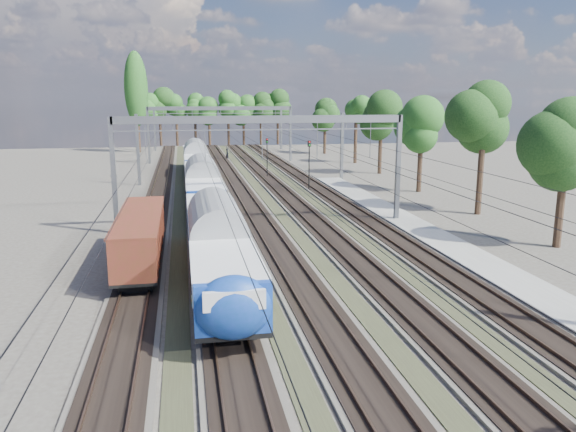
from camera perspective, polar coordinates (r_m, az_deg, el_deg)
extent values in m
cube|color=#47423A|center=(60.33, -13.10, 1.79)|extent=(3.00, 130.00, 0.15)
cube|color=black|center=(60.31, -13.11, 1.88)|extent=(2.50, 130.00, 0.06)
cube|color=#473326|center=(60.33, -13.80, 1.94)|extent=(0.08, 130.00, 0.14)
cube|color=#473326|center=(60.26, -12.43, 2.00)|extent=(0.08, 130.00, 0.14)
cube|color=#47423A|center=(60.29, -8.83, 1.95)|extent=(3.00, 130.00, 0.15)
cube|color=black|center=(60.27, -8.83, 2.04)|extent=(2.50, 130.00, 0.06)
cube|color=#473326|center=(60.24, -9.52, 2.11)|extent=(0.08, 130.00, 0.14)
cube|color=#473326|center=(60.28, -8.15, 2.16)|extent=(0.08, 130.00, 0.14)
cube|color=#47423A|center=(60.58, -4.57, 2.10)|extent=(3.00, 130.00, 0.15)
cube|color=black|center=(60.57, -4.57, 2.19)|extent=(2.50, 130.00, 0.06)
cube|color=#473326|center=(60.48, -5.25, 2.26)|extent=(0.08, 130.00, 0.14)
cube|color=#473326|center=(60.63, -3.90, 2.31)|extent=(0.08, 130.00, 0.14)
cube|color=#47423A|center=(61.21, -0.38, 2.24)|extent=(3.00, 130.00, 0.15)
cube|color=black|center=(61.19, -0.38, 2.33)|extent=(2.50, 130.00, 0.06)
cube|color=#473326|center=(61.05, -1.04, 2.40)|extent=(0.08, 130.00, 0.14)
cube|color=#473326|center=(61.31, 0.29, 2.44)|extent=(0.08, 130.00, 0.14)
cube|color=#47423A|center=(62.16, 3.71, 2.37)|extent=(3.00, 130.00, 0.15)
cube|color=black|center=(62.14, 3.71, 2.45)|extent=(2.50, 130.00, 0.06)
cube|color=#473326|center=(61.95, 3.07, 2.53)|extent=(0.08, 130.00, 0.14)
cube|color=#473326|center=(62.30, 4.36, 2.56)|extent=(0.08, 130.00, 0.14)
cube|color=#2E2B1E|center=(60.27, -10.97, 1.82)|extent=(1.10, 130.00, 0.05)
cube|color=#2E2B1E|center=(60.40, -6.69, 1.98)|extent=(1.10, 130.00, 0.05)
cube|color=#2E2B1E|center=(60.86, -2.46, 2.13)|extent=(1.10, 130.00, 0.05)
cube|color=#2E2B1E|center=(61.65, 1.68, 2.26)|extent=(1.10, 130.00, 0.05)
cube|color=gray|center=(40.23, 16.75, -3.32)|extent=(3.00, 70.00, 0.30)
cube|color=slate|center=(45.07, -17.29, 3.90)|extent=(0.35, 0.35, 9.00)
cube|color=slate|center=(48.14, 11.11, 4.70)|extent=(0.35, 0.35, 9.00)
cube|color=slate|center=(44.84, -2.67, 9.77)|extent=(23.00, 0.35, 0.60)
cube|color=slate|center=(92.71, -14.00, 7.95)|extent=(0.35, 0.35, 9.00)
cube|color=slate|center=(94.24, 0.25, 8.36)|extent=(0.35, 0.35, 9.00)
cube|color=slate|center=(92.60, -6.89, 10.81)|extent=(23.00, 0.35, 0.60)
cube|color=slate|center=(69.84, -15.01, 6.50)|extent=(0.35, 0.35, 8.50)
cube|color=slate|center=(114.66, -13.39, 8.55)|extent=(0.35, 0.35, 8.50)
cube|color=slate|center=(72.47, 5.50, 7.03)|extent=(0.35, 0.35, 8.50)
cube|color=slate|center=(116.28, -0.70, 8.91)|extent=(0.35, 0.35, 8.50)
cylinder|color=black|center=(59.64, -13.35, 6.92)|extent=(0.03, 130.00, 0.03)
cylinder|color=black|center=(59.56, -13.40, 7.98)|extent=(0.03, 130.00, 0.03)
cylinder|color=black|center=(59.60, -9.00, 7.09)|extent=(0.03, 130.00, 0.03)
cylinder|color=black|center=(59.52, -9.03, 8.15)|extent=(0.03, 130.00, 0.03)
cylinder|color=black|center=(59.90, -4.66, 7.22)|extent=(0.03, 130.00, 0.03)
cylinder|color=black|center=(59.82, -4.68, 8.27)|extent=(0.03, 130.00, 0.03)
cylinder|color=black|center=(60.53, -0.38, 7.31)|extent=(0.03, 130.00, 0.03)
cylinder|color=black|center=(60.45, -0.38, 8.35)|extent=(0.03, 130.00, 0.03)
cylinder|color=black|center=(61.49, 3.78, 7.36)|extent=(0.03, 130.00, 0.03)
cylinder|color=black|center=(61.41, 3.80, 8.38)|extent=(0.03, 130.00, 0.03)
cylinder|color=black|center=(125.57, -14.01, 8.28)|extent=(0.56, 0.56, 6.28)
sphere|color=black|center=(125.38, -14.13, 10.58)|extent=(4.55, 4.55, 4.55)
cylinder|color=black|center=(127.49, -12.28, 8.44)|extent=(0.56, 0.56, 6.38)
sphere|color=black|center=(127.30, -12.39, 10.73)|extent=(4.46, 4.46, 4.46)
cylinder|color=black|center=(124.70, -11.13, 8.57)|extent=(0.56, 0.56, 7.08)
sphere|color=black|center=(124.52, -11.24, 11.17)|extent=(4.99, 4.99, 4.99)
cylinder|color=black|center=(128.54, -9.21, 8.48)|extent=(0.56, 0.56, 5.95)
sphere|color=black|center=(128.36, -9.28, 10.60)|extent=(4.97, 4.97, 4.97)
cylinder|color=black|center=(127.68, -7.45, 8.56)|extent=(0.56, 0.56, 6.17)
sphere|color=black|center=(127.49, -7.51, 10.78)|extent=(4.14, 4.14, 4.14)
cylinder|color=black|center=(127.08, -6.38, 8.68)|extent=(0.56, 0.56, 6.62)
sphere|color=black|center=(126.90, -6.43, 11.06)|extent=(5.03, 5.03, 5.03)
cylinder|color=black|center=(128.98, -4.84, 8.65)|extent=(0.56, 0.56, 6.16)
sphere|color=black|center=(128.80, -4.87, 10.84)|extent=(4.73, 4.73, 4.73)
cylinder|color=black|center=(127.46, -3.01, 8.77)|extent=(0.56, 0.56, 6.76)
sphere|color=black|center=(127.28, -3.04, 11.21)|extent=(4.12, 4.12, 4.12)
cylinder|color=black|center=(129.92, -1.08, 8.95)|extent=(0.56, 0.56, 7.23)
sphere|color=black|center=(129.74, -1.09, 11.50)|extent=(3.88, 3.88, 3.88)
cylinder|color=black|center=(55.04, 18.48, 3.55)|extent=(0.56, 0.56, 5.87)
sphere|color=black|center=(54.60, 18.80, 8.43)|extent=(4.07, 4.07, 4.07)
cylinder|color=black|center=(67.15, 12.11, 5.57)|extent=(0.56, 0.56, 6.49)
sphere|color=black|center=(66.80, 12.31, 10.00)|extent=(4.14, 4.14, 4.14)
cylinder|color=black|center=(79.23, 9.54, 6.43)|extent=(0.56, 0.56, 6.01)
sphere|color=black|center=(78.93, 9.66, 9.91)|extent=(4.08, 4.08, 4.08)
cylinder|color=black|center=(90.84, 6.82, 7.51)|extent=(0.56, 0.56, 6.99)
sphere|color=black|center=(90.59, 6.90, 11.03)|extent=(4.04, 4.04, 4.04)
cylinder|color=black|center=(104.14, 3.80, 7.65)|extent=(0.56, 0.56, 5.30)
sphere|color=black|center=(103.91, 3.84, 9.98)|extent=(3.76, 3.76, 3.76)
cylinder|color=black|center=(112.70, -15.08, 10.33)|extent=(0.70, 0.70, 16.00)
ellipsoid|color=#21531B|center=(112.69, -15.19, 12.36)|extent=(4.40, 4.40, 14.08)
cube|color=black|center=(25.92, -6.12, -10.31)|extent=(2.20, 3.29, 0.88)
cube|color=black|center=(40.54, -7.87, -2.14)|extent=(2.20, 3.29, 0.88)
cube|color=navy|center=(32.70, -7.27, -2.56)|extent=(3.07, 21.96, 2.09)
cube|color=silver|center=(32.56, -7.30, -1.63)|extent=(3.16, 21.08, 1.04)
cube|color=black|center=(32.69, -4.51, -1.52)|extent=(0.04, 18.66, 0.77)
cube|color=#FAAD0D|center=(28.22, -6.64, -6.07)|extent=(3.18, 6.15, 0.77)
cylinder|color=gray|center=(32.45, -7.32, -0.78)|extent=(3.12, 21.96, 3.12)
cube|color=black|center=(47.54, -8.31, -0.06)|extent=(2.20, 3.29, 0.88)
cube|color=black|center=(62.65, -8.92, 2.81)|extent=(2.20, 3.29, 0.88)
cube|color=navy|center=(54.81, -8.71, 3.27)|extent=(3.07, 21.96, 2.09)
cube|color=silver|center=(54.73, -8.73, 3.84)|extent=(3.16, 21.08, 1.04)
cube|color=black|center=(54.81, -7.07, 3.89)|extent=(0.04, 18.66, 0.77)
cube|color=#FAAD0D|center=(50.13, -8.49, 1.83)|extent=(3.18, 6.15, 0.77)
cylinder|color=gray|center=(54.67, -8.75, 4.35)|extent=(3.12, 21.96, 3.12)
cube|color=black|center=(69.76, -9.12, 3.73)|extent=(2.20, 3.29, 0.88)
cube|color=black|center=(85.00, -9.42, 5.17)|extent=(2.20, 3.29, 0.88)
cube|color=navy|center=(77.18, -9.33, 5.73)|extent=(3.07, 21.96, 2.09)
cube|color=silver|center=(77.13, -9.34, 6.14)|extent=(3.16, 21.08, 1.04)
cube|color=black|center=(77.18, -8.15, 6.18)|extent=(0.04, 18.66, 0.77)
cube|color=#FAAD0D|center=(72.45, -9.21, 4.90)|extent=(3.18, 6.15, 0.77)
cylinder|color=gray|center=(77.08, -9.35, 6.50)|extent=(3.12, 21.96, 3.12)
ellipsoid|color=navy|center=(22.42, -5.57, -9.24)|extent=(3.12, 1.71, 2.66)
cube|color=black|center=(32.17, -15.13, -6.48)|extent=(1.79, 2.33, 0.63)
cube|color=black|center=(40.60, -14.22, -2.60)|extent=(1.79, 2.33, 0.63)
cube|color=black|center=(36.26, -14.66, -3.70)|extent=(2.42, 12.56, 0.18)
cube|color=#522A15|center=(35.95, -14.76, -1.77)|extent=(2.42, 12.56, 2.33)
cube|color=#522A15|center=(35.69, -14.87, 0.12)|extent=(2.60, 12.56, 0.11)
imported|color=black|center=(96.50, -6.18, 6.25)|extent=(0.57, 0.76, 1.88)
cylinder|color=black|center=(74.24, -2.13, 5.66)|extent=(0.13, 0.13, 4.54)
cube|color=black|center=(74.00, -2.15, 7.65)|extent=(0.34, 0.23, 0.64)
sphere|color=red|center=(73.87, -2.14, 7.78)|extent=(0.15, 0.15, 0.15)
sphere|color=#0C9919|center=(73.90, -2.13, 7.54)|extent=(0.15, 0.15, 0.15)
cylinder|color=black|center=(64.01, 2.16, 4.84)|extent=(0.14, 0.14, 4.96)
cube|color=black|center=(63.72, 2.18, 7.36)|extent=(0.39, 0.31, 0.69)
sphere|color=red|center=(63.58, 2.21, 7.53)|extent=(0.16, 0.16, 0.16)
sphere|color=#0C9919|center=(63.61, 2.21, 7.22)|extent=(0.16, 0.16, 0.16)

